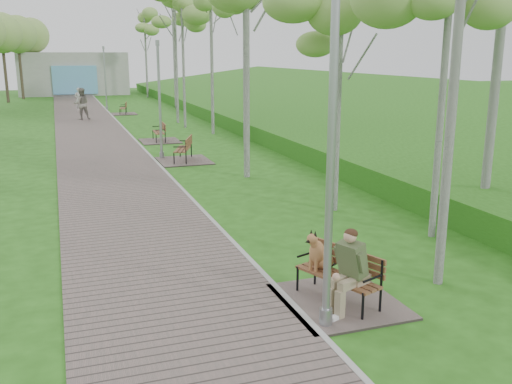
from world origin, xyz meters
The scene contains 18 objects.
ground centered at (0.00, 0.00, 0.00)m, with size 120.00×120.00×0.00m, color #235514.
walkway centered at (-1.75, 21.50, 0.02)m, with size 3.50×67.00×0.04m, color #60544E.
kerb centered at (0.00, 21.50, 0.03)m, with size 0.10×67.00×0.05m, color #999993.
embankment centered at (12.00, 20.00, 0.00)m, with size 14.00×70.00×1.60m, color #3A8A24.
building_north centered at (-1.50, 50.97, 1.99)m, with size 10.00×5.20×4.00m.
bench_main centered at (0.68, -0.33, 0.44)m, with size 1.82×2.02×1.58m.
bench_second centered at (1.00, 12.80, 0.21)m, with size 1.88×2.09×1.15m.
bench_third centered at (1.01, 18.00, 0.20)m, with size 1.74×1.94×1.07m.
bench_far centered at (0.84, 30.70, 0.18)m, with size 1.60×1.78×0.98m.
lamp_post_near centered at (0.19, -0.98, 2.36)m, with size 0.20×0.20×5.05m.
lamp_post_second centered at (0.35, 13.63, 2.07)m, with size 0.17×0.17×4.43m.
lamp_post_third centered at (0.09, 34.34, 2.06)m, with size 0.17×0.17×4.41m.
pedestrian_near centered at (-1.80, 33.68, 0.82)m, with size 0.59×0.39×1.63m, color silver.
pedestrian_far centered at (-1.88, 28.15, 0.96)m, with size 0.93×0.73×1.92m, color gray.
birch_near_a centered at (3.27, 4.80, 5.18)m, with size 2.35×2.35×6.59m.
birch_mid_c centered at (3.29, 24.88, 5.78)m, with size 2.49×2.49×7.36m.
birch_far_b centered at (3.22, 22.55, 5.91)m, with size 2.35×2.35×7.53m.
birch_distant_b centered at (4.62, 44.79, 6.23)m, with size 2.22×2.22×7.93m.
Camera 1 is at (-3.35, -7.98, 3.98)m, focal length 40.00 mm.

